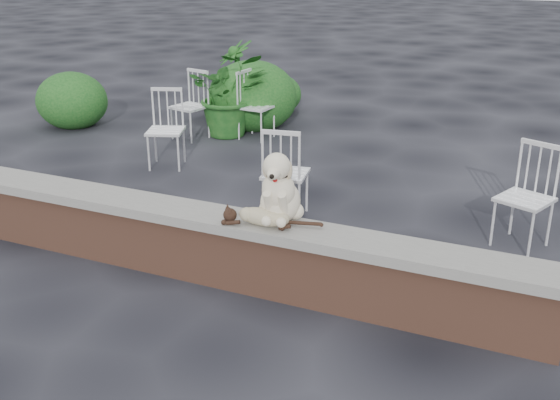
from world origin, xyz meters
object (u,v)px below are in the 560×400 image
at_px(chair_c, 286,172).
at_px(potted_plant_a, 229,94).
at_px(dog, 281,184).
at_px(chair_a, 165,129).
at_px(cat, 263,216).
at_px(potted_plant_b, 236,78).
at_px(chair_b, 190,106).
at_px(chair_d, 525,197).
at_px(chair_e, 256,105).

height_order(chair_c, potted_plant_a, potted_plant_a).
bearing_deg(dog, chair_a, 127.64).
distance_m(cat, potted_plant_b, 5.79).
height_order(chair_b, chair_d, same).
bearing_deg(potted_plant_a, chair_a, -91.46).
bearing_deg(dog, potted_plant_b, 110.06).
height_order(dog, chair_b, dog).
distance_m(chair_c, chair_d, 2.23).
bearing_deg(dog, chair_c, 101.14).
relative_size(chair_b, chair_c, 1.00).
distance_m(chair_e, potted_plant_b, 1.42).
bearing_deg(chair_d, chair_b, 179.76).
bearing_deg(potted_plant_b, chair_b, -88.25).
bearing_deg(potted_plant_a, chair_b, -137.82).
relative_size(chair_c, chair_a, 1.00).
distance_m(dog, potted_plant_a, 4.53).
relative_size(chair_b, chair_a, 1.00).
xyz_separation_m(chair_c, chair_e, (-1.50, 2.43, 0.00)).
relative_size(dog, chair_d, 0.62).
relative_size(cat, potted_plant_b, 0.77).
distance_m(chair_a, potted_plant_a, 1.58).
height_order(cat, chair_c, chair_c).
height_order(chair_b, chair_e, same).
relative_size(cat, chair_e, 0.96).
bearing_deg(potted_plant_a, chair_c, -51.73).
relative_size(dog, chair_b, 0.62).
xyz_separation_m(cat, potted_plant_a, (-2.39, 3.94, -0.06)).
xyz_separation_m(chair_c, chair_d, (2.22, 0.23, 0.00)).
bearing_deg(chair_e, chair_c, -143.76).
bearing_deg(chair_c, chair_d, 176.06).
xyz_separation_m(dog, chair_b, (-2.89, 3.40, -0.40)).
xyz_separation_m(chair_c, chair_a, (-1.96, 0.86, 0.00)).
bearing_deg(cat, chair_c, 96.40).
bearing_deg(chair_d, dog, -115.06).
bearing_deg(chair_c, potted_plant_a, -61.47).
distance_m(cat, chair_c, 1.59).
distance_m(dog, cat, 0.28).
xyz_separation_m(chair_b, chair_d, (4.56, -1.82, 0.00)).
xyz_separation_m(dog, cat, (-0.08, -0.15, -0.22)).
bearing_deg(chair_a, chair_d, -29.48).
xyz_separation_m(chair_c, potted_plant_b, (-2.39, 3.53, 0.12)).
distance_m(chair_c, chair_e, 2.86).
relative_size(chair_b, potted_plant_b, 0.80).
relative_size(dog, chair_c, 0.62).
xyz_separation_m(chair_b, potted_plant_a, (0.42, 0.38, 0.13)).
bearing_deg(potted_plant_a, cat, -58.78).
xyz_separation_m(chair_d, potted_plant_a, (-4.14, 2.20, 0.13)).
xyz_separation_m(chair_a, potted_plant_b, (-0.43, 2.68, 0.12)).
relative_size(dog, cat, 0.65).
bearing_deg(potted_plant_b, potted_plant_a, -66.99).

